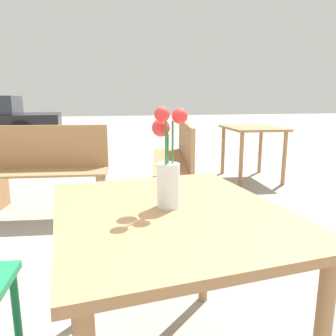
% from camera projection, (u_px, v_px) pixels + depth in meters
% --- Properties ---
extents(table_front, '(0.88, 1.02, 0.70)m').
position_uv_depth(table_front, '(169.00, 233.00, 1.20)').
color(table_front, '#9E7047').
rests_on(table_front, ground_plane).
extents(flower_vase, '(0.12, 0.11, 0.36)m').
position_uv_depth(flower_vase, '(168.00, 171.00, 1.17)').
color(flower_vase, silver).
rests_on(flower_vase, table_front).
extents(bench_middle, '(0.64, 1.56, 0.85)m').
position_uv_depth(bench_middle, '(177.00, 159.00, 3.51)').
color(bench_middle, '#9E7047').
rests_on(bench_middle, ground_plane).
extents(bench_far, '(1.61, 0.54, 0.85)m').
position_uv_depth(bench_far, '(20.00, 169.00, 2.99)').
color(bench_far, '#9E7047').
rests_on(bench_far, ground_plane).
extents(table_back, '(0.76, 0.90, 0.72)m').
position_uv_depth(table_back, '(253.00, 135.00, 4.42)').
color(table_back, '#9E7047').
rests_on(table_back, ground_plane).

